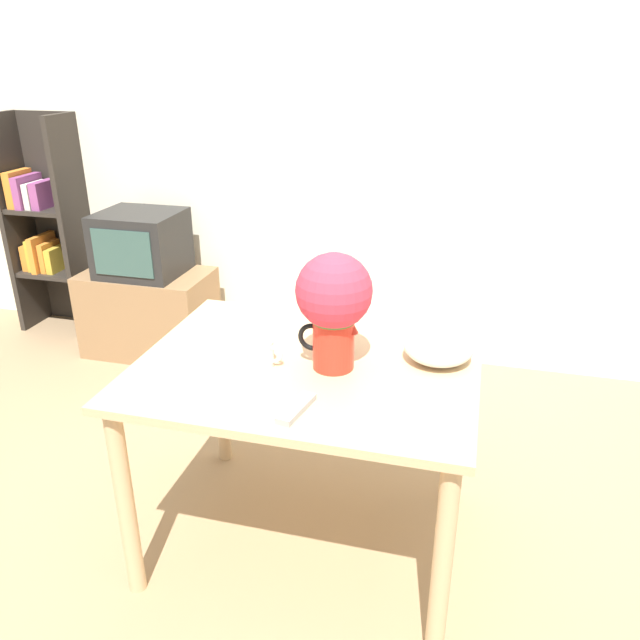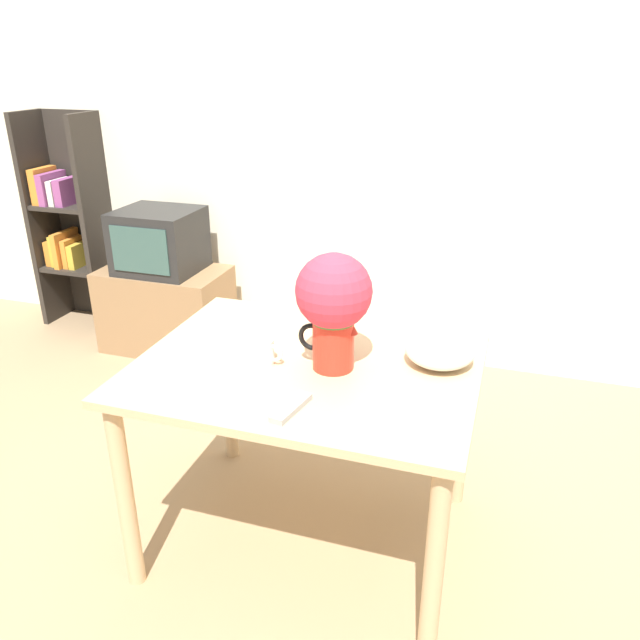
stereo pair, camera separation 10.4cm
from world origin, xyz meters
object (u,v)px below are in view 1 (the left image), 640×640
(flower_vase, at_px, (334,302))
(tv_set, at_px, (141,243))
(coffee_mug, at_px, (261,353))
(white_bowl, at_px, (439,346))

(flower_vase, xyz_separation_m, tv_set, (-1.51, 1.36, -0.30))
(flower_vase, relative_size, tv_set, 0.85)
(coffee_mug, relative_size, white_bowl, 0.51)
(flower_vase, distance_m, tv_set, 2.05)
(tv_set, bearing_deg, coffee_mug, -48.01)
(flower_vase, bearing_deg, tv_set, 137.92)
(white_bowl, bearing_deg, flower_vase, -158.57)
(coffee_mug, bearing_deg, tv_set, 131.99)
(coffee_mug, distance_m, white_bowl, 0.61)
(flower_vase, bearing_deg, coffee_mug, -169.28)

